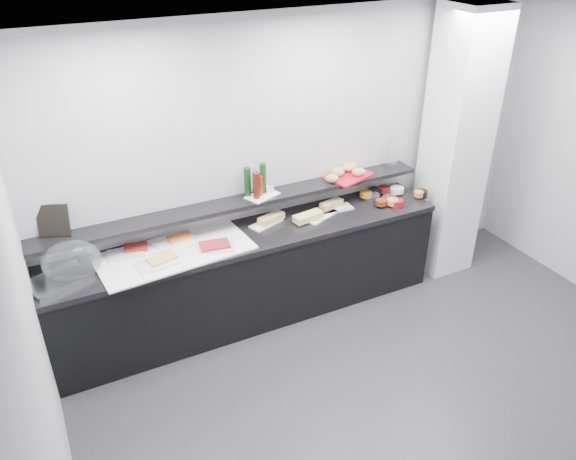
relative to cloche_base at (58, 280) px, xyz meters
name	(u,v)px	position (x,y,z in m)	size (l,w,h in m)	color
ground	(424,412)	(2.31, -1.67, -0.92)	(5.00, 5.00, 0.00)	#2D2D30
back_wall	(305,161)	(2.31, 0.33, 0.43)	(5.00, 0.02, 2.70)	#ABADB3
ceiling	(484,56)	(2.31, -1.67, 1.78)	(5.00, 5.00, 0.00)	white
column	(455,147)	(3.81, -0.02, 0.43)	(0.50, 0.50, 2.70)	white
buffet_cabinet	(252,278)	(1.61, 0.03, -0.50)	(3.60, 0.60, 0.85)	black
counter_top	(250,236)	(1.61, 0.03, -0.05)	(3.62, 0.62, 0.05)	black
wall_shelf	(241,202)	(1.61, 0.21, 0.21)	(3.60, 0.25, 0.04)	black
cloche_base	(58,280)	(0.00, 0.00, 0.00)	(0.45, 0.30, 0.04)	silver
cloche_dome	(72,261)	(0.12, 0.05, 0.11)	(0.45, 0.30, 0.34)	white
linen_runner	(175,252)	(0.92, 0.01, -0.01)	(1.26, 0.60, 0.01)	white
platter_meat_a	(126,253)	(0.55, 0.15, 0.00)	(0.29, 0.20, 0.01)	silver
food_meat_a	(136,247)	(0.64, 0.19, 0.02)	(0.19, 0.12, 0.02)	maroon
platter_salmon	(173,242)	(0.94, 0.16, 0.00)	(0.28, 0.19, 0.01)	white
food_salmon	(180,237)	(1.02, 0.18, 0.02)	(0.20, 0.13, 0.02)	orange
platter_cheese	(156,263)	(0.73, -0.11, 0.00)	(0.31, 0.21, 0.01)	silver
food_cheese	(162,258)	(0.79, -0.08, 0.02)	(0.22, 0.14, 0.02)	#DFBD56
platter_meat_b	(217,246)	(1.26, -0.08, 0.00)	(0.30, 0.20, 0.01)	silver
food_meat_b	(215,245)	(1.24, -0.08, 0.02)	(0.25, 0.16, 0.02)	maroon
sandwich_plate_left	(266,223)	(1.80, 0.13, -0.01)	(0.31, 0.13, 0.01)	white
sandwich_food_left	(271,218)	(1.86, 0.13, 0.02)	(0.26, 0.10, 0.06)	tan
tongs_left	(269,224)	(1.81, 0.09, 0.00)	(0.01, 0.01, 0.16)	#B1B3B8
sandwich_plate_mid	(321,216)	(2.32, 0.03, -0.01)	(0.35, 0.15, 0.01)	white
sandwich_food_mid	(308,217)	(2.17, 0.01, 0.02)	(0.28, 0.11, 0.06)	#D7BE70
tongs_mid	(321,220)	(2.27, -0.06, 0.00)	(0.01, 0.01, 0.16)	#AAACB1
sandwich_plate_right	(335,209)	(2.51, 0.10, -0.01)	(0.34, 0.15, 0.01)	silver
sandwich_food_right	(331,204)	(2.49, 0.13, 0.02)	(0.24, 0.09, 0.06)	tan
tongs_right	(341,210)	(2.54, 0.03, 0.00)	(0.01, 0.01, 0.16)	#A8ABAF
bowl_glass_fruit	(372,198)	(2.93, 0.09, 0.02)	(0.15, 0.15, 0.07)	white
fill_glass_fruit	(366,194)	(2.90, 0.16, 0.03)	(0.12, 0.12, 0.05)	orange
bowl_black_jam	(375,192)	(3.02, 0.18, 0.02)	(0.13, 0.13, 0.07)	black
fill_black_jam	(383,189)	(3.12, 0.18, 0.03)	(0.12, 0.12, 0.05)	#63120E
bowl_glass_cream	(390,189)	(3.20, 0.17, 0.02)	(0.17, 0.17, 0.07)	white
fill_glass_cream	(397,190)	(3.24, 0.11, 0.03)	(0.14, 0.14, 0.05)	silver
bowl_red_jam	(397,203)	(3.07, -0.12, 0.02)	(0.12, 0.12, 0.07)	#9B0E12
fill_red_jam	(381,202)	(2.93, -0.05, 0.03)	(0.11, 0.11, 0.05)	#60220D
bowl_glass_salmon	(390,200)	(3.05, -0.03, 0.02)	(0.14, 0.14, 0.07)	white
fill_glass_salmon	(392,202)	(3.04, -0.09, 0.03)	(0.11, 0.11, 0.05)	orange
bowl_black_fruit	(422,194)	(3.42, -0.06, 0.02)	(0.11, 0.11, 0.07)	black
fill_black_fruit	(419,194)	(3.37, -0.06, 0.03)	(0.09, 0.09, 0.05)	orange
framed_print	(53,221)	(0.07, 0.29, 0.36)	(0.24, 0.02, 0.26)	black
print_art	(57,218)	(0.10, 0.32, 0.36)	(0.17, 0.00, 0.22)	beige
condiment_tray	(262,196)	(1.81, 0.20, 0.24)	(0.29, 0.18, 0.01)	white
bottle_green_a	(247,182)	(1.69, 0.26, 0.37)	(0.06, 0.06, 0.26)	#0E3412
bottle_brown	(257,185)	(1.74, 0.17, 0.36)	(0.06, 0.06, 0.24)	#3E160B
bottle_green_b	(263,178)	(1.84, 0.25, 0.38)	(0.06, 0.06, 0.28)	#113E1A
bottle_hot	(260,186)	(1.79, 0.21, 0.33)	(0.04, 0.04, 0.18)	#A8240C
shaker_salt	(268,190)	(1.87, 0.20, 0.28)	(0.03, 0.03, 0.07)	white
shaker_pepper	(272,189)	(1.91, 0.20, 0.28)	(0.03, 0.03, 0.07)	silver
bread_tray	(348,176)	(2.72, 0.21, 0.24)	(0.44, 0.31, 0.02)	#A31123
bread_roll_nw	(338,171)	(2.63, 0.26, 0.29)	(0.16, 0.10, 0.08)	#BA7647
bread_roll_n	(348,167)	(2.77, 0.29, 0.29)	(0.13, 0.09, 0.08)	tan
bread_roll_ne	(351,167)	(2.79, 0.28, 0.29)	(0.15, 0.09, 0.08)	tan
bread_roll_sw	(332,178)	(2.49, 0.14, 0.29)	(0.13, 0.08, 0.08)	tan
bread_roll_se	(359,172)	(2.79, 0.15, 0.29)	(0.13, 0.08, 0.08)	tan
bread_roll_midw	(338,173)	(2.61, 0.22, 0.29)	(0.12, 0.08, 0.08)	tan
carafe	(393,153)	(3.24, 0.23, 0.38)	(0.10, 0.10, 0.30)	silver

